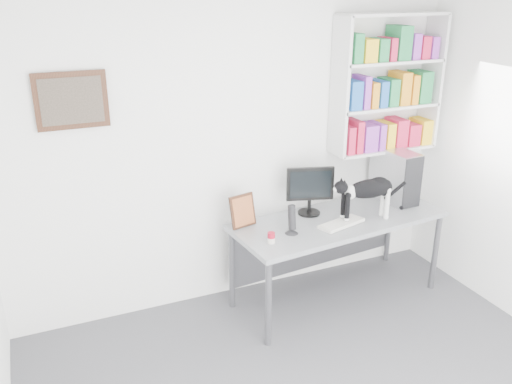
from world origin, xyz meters
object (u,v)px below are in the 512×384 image
bookshelf (387,84)px  keyboard (341,223)px  soup_can (271,238)px  leaning_print (243,210)px  monitor (310,190)px  desk (337,258)px  cat (367,199)px  speaker (292,219)px  pc_tower (395,175)px

bookshelf → keyboard: (-0.71, -0.47, -1.04)m
soup_can → keyboard: bearing=5.8°
leaning_print → keyboard: bearing=-35.1°
monitor → soup_can: bearing=-127.9°
keyboard → monitor: bearing=97.8°
desk → cat: bearing=-38.2°
speaker → leaning_print: (-0.31, 0.29, 0.02)m
bookshelf → pc_tower: size_ratio=2.55×
bookshelf → pc_tower: 0.84m
desk → keyboard: keyboard is taller
bookshelf → speaker: (-1.17, -0.45, -0.93)m
monitor → keyboard: bearing=-50.9°
pc_tower → cat: pc_tower is taller
pc_tower → cat: 0.58m
keyboard → soup_can: (-0.68, -0.07, 0.03)m
keyboard → soup_can: soup_can is taller
keyboard → pc_tower: 0.84m
bookshelf → leaning_print: (-1.48, -0.16, -0.92)m
speaker → leaning_print: leaning_print is taller
monitor → soup_can: (-0.55, -0.39, -0.18)m
monitor → keyboard: (0.13, -0.32, -0.20)m
speaker → leaning_print: 0.43m
bookshelf → soup_can: bearing=-158.7°
leaning_print → soup_can: (0.09, -0.39, -0.10)m
desk → pc_tower: (0.69, 0.17, 0.64)m
speaker → soup_can: 0.26m
speaker → soup_can: (-0.23, -0.09, -0.08)m
leaning_print → soup_can: bearing=-90.4°
monitor → cat: 0.50m
keyboard → cat: cat is taller
bookshelf → pc_tower: (0.05, -0.17, -0.82)m
bookshelf → keyboard: 1.35m
desk → bookshelf: bearing=22.2°
speaker → cat: size_ratio=0.41×
keyboard → speaker: (-0.46, 0.02, 0.11)m
bookshelf → leaning_print: bearing=-173.9°
leaning_print → pc_tower: bearing=-13.2°
monitor → cat: monitor is taller
cat → speaker: bearing=-176.6°
bookshelf → cat: 1.08m
bookshelf → cat: bookshelf is taller
pc_tower → soup_can: (-1.44, -0.38, -0.20)m
bookshelf → monitor: (-0.84, -0.15, -0.84)m
keyboard → bookshelf: bearing=19.0°
leaning_print → desk: bearing=-25.2°
monitor → speaker: 0.45m
pc_tower → speaker: bearing=-170.0°
pc_tower → speaker: size_ratio=1.91×
bookshelf → keyboard: bookshelf is taller
keyboard → leaning_print: size_ratio=1.46×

